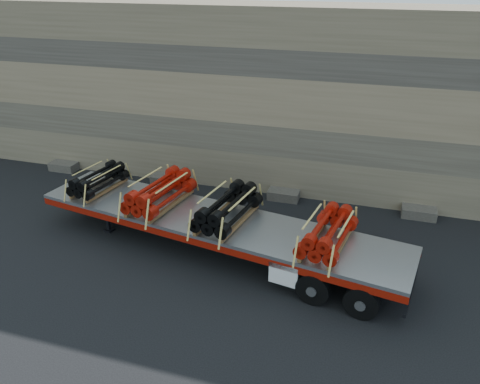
% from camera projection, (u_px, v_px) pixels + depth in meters
% --- Properties ---
extents(ground, '(120.00, 120.00, 0.00)m').
position_uv_depth(ground, '(190.00, 254.00, 14.80)').
color(ground, black).
rests_on(ground, ground).
extents(rock_wall, '(44.00, 3.00, 7.00)m').
position_uv_depth(rock_wall, '(248.00, 96.00, 18.88)').
color(rock_wall, '#7A6B54').
rests_on(rock_wall, ground).
extents(trailer, '(12.22, 4.27, 1.20)m').
position_uv_depth(trailer, '(214.00, 235.00, 14.70)').
color(trailer, '#ABADB2').
rests_on(trailer, ground).
extents(bundle_front, '(1.35, 2.19, 0.73)m').
position_uv_depth(bundle_front, '(99.00, 181.00, 16.10)').
color(bundle_front, black).
rests_on(bundle_front, trailer).
extents(bundle_midfront, '(1.65, 2.68, 0.89)m').
position_uv_depth(bundle_midfront, '(160.00, 193.00, 15.03)').
color(bundle_midfront, '#A41508').
rests_on(bundle_midfront, trailer).
extents(bundle_midrear, '(1.63, 2.64, 0.87)m').
position_uv_depth(bundle_midrear, '(227.00, 209.00, 14.05)').
color(bundle_midrear, black).
rests_on(bundle_midrear, trailer).
extents(bundle_rear, '(1.52, 2.46, 0.82)m').
position_uv_depth(bundle_rear, '(328.00, 234.00, 12.82)').
color(bundle_rear, '#A41508').
rests_on(bundle_rear, trailer).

